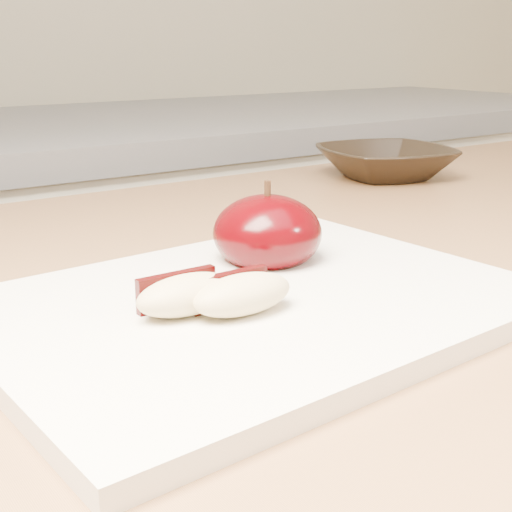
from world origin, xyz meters
TOP-DOWN VIEW (x-y plane):
  - back_cabinet at (0.00, 1.20)m, footprint 2.40×0.62m
  - cutting_board at (-0.09, 0.41)m, footprint 0.34×0.26m
  - apple_half at (-0.04, 0.47)m, footprint 0.09×0.09m
  - apple_wedge_a at (-0.14, 0.41)m, footprint 0.06×0.03m
  - apple_wedge_b at (-0.11, 0.39)m, footprint 0.06×0.03m
  - bowl at (0.30, 0.70)m, footprint 0.19×0.19m

SIDE VIEW (x-z plane):
  - back_cabinet at x=0.00m, z-range 0.00..0.94m
  - cutting_board at x=-0.09m, z-range 0.90..0.91m
  - bowl at x=0.30m, z-range 0.90..0.94m
  - apple_wedge_a at x=-0.14m, z-range 0.91..0.94m
  - apple_wedge_b at x=-0.11m, z-range 0.91..0.94m
  - apple_half at x=-0.04m, z-range 0.90..0.96m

